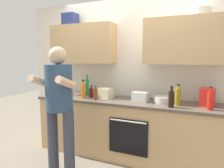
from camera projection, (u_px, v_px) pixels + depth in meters
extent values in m
plane|color=#756B5B|center=(124.00, 155.00, 3.20)|extent=(12.00, 12.00, 0.00)
cube|color=silver|center=(132.00, 75.00, 3.36)|extent=(4.00, 0.06, 2.50)
cube|color=tan|center=(83.00, 44.00, 3.45)|extent=(1.14, 0.32, 0.65)
cube|color=tan|center=(185.00, 41.00, 2.80)|extent=(1.14, 0.32, 0.65)
cylinder|color=silver|center=(200.00, 12.00, 2.68)|extent=(0.28, 0.28, 0.10)
cube|color=navy|center=(70.00, 20.00, 3.49)|extent=(0.24, 0.20, 0.20)
cube|color=tan|center=(124.00, 129.00, 3.14)|extent=(2.80, 0.60, 0.86)
cube|color=brown|center=(125.00, 101.00, 3.08)|extent=(2.84, 0.64, 0.04)
cube|color=black|center=(128.00, 137.00, 2.79)|extent=(0.56, 0.02, 0.50)
cylinder|color=silver|center=(128.00, 121.00, 2.74)|extent=(0.52, 0.02, 0.02)
cylinder|color=#383D4C|center=(53.00, 141.00, 2.68)|extent=(0.14, 0.14, 0.88)
cylinder|color=#383D4C|center=(69.00, 144.00, 2.58)|extent=(0.14, 0.14, 0.88)
cylinder|color=navy|center=(59.00, 88.00, 2.54)|extent=(0.34, 0.34, 0.58)
sphere|color=#D8AD8C|center=(58.00, 56.00, 2.49)|extent=(0.22, 0.22, 0.22)
cylinder|color=#D8AD8C|center=(39.00, 81.00, 2.50)|extent=(0.09, 0.31, 0.19)
cylinder|color=#D8AD8C|center=(66.00, 83.00, 2.34)|extent=(0.09, 0.31, 0.19)
cylinder|color=orange|center=(83.00, 91.00, 3.23)|extent=(0.08, 0.08, 0.21)
cylinder|color=orange|center=(83.00, 83.00, 3.21)|extent=(0.04, 0.04, 0.06)
cylinder|color=black|center=(83.00, 80.00, 3.21)|extent=(0.05, 0.05, 0.02)
cylinder|color=#198C33|center=(87.00, 87.00, 3.50)|extent=(0.05, 0.05, 0.27)
cylinder|color=#198C33|center=(87.00, 77.00, 3.48)|extent=(0.02, 0.02, 0.07)
cylinder|color=black|center=(87.00, 75.00, 3.47)|extent=(0.03, 0.03, 0.01)
cylinder|color=brown|center=(95.00, 94.00, 3.07)|extent=(0.05, 0.05, 0.17)
cylinder|color=brown|center=(95.00, 88.00, 3.06)|extent=(0.02, 0.02, 0.03)
cylinder|color=black|center=(95.00, 86.00, 3.05)|extent=(0.02, 0.02, 0.01)
cylinder|color=red|center=(210.00, 101.00, 2.48)|extent=(0.07, 0.07, 0.22)
cylinder|color=red|center=(211.00, 90.00, 2.46)|extent=(0.03, 0.03, 0.05)
cylinder|color=black|center=(211.00, 87.00, 2.46)|extent=(0.03, 0.03, 0.01)
cylinder|color=#471419|center=(91.00, 93.00, 3.28)|extent=(0.07, 0.07, 0.15)
cylinder|color=#471419|center=(91.00, 87.00, 3.26)|extent=(0.03, 0.03, 0.04)
cylinder|color=black|center=(91.00, 86.00, 3.26)|extent=(0.03, 0.03, 0.01)
cylinder|color=black|center=(171.00, 99.00, 2.61)|extent=(0.07, 0.07, 0.21)
cylinder|color=black|center=(172.00, 89.00, 2.59)|extent=(0.03, 0.03, 0.06)
cylinder|color=black|center=(172.00, 86.00, 2.59)|extent=(0.04, 0.04, 0.02)
cylinder|color=olive|center=(178.00, 97.00, 2.72)|extent=(0.08, 0.08, 0.23)
cylinder|color=olive|center=(178.00, 87.00, 2.70)|extent=(0.04, 0.04, 0.04)
cylinder|color=black|center=(179.00, 85.00, 2.70)|extent=(0.04, 0.04, 0.02)
cylinder|color=silver|center=(61.00, 87.00, 3.60)|extent=(0.07, 0.07, 0.26)
cylinder|color=silver|center=(61.00, 78.00, 3.58)|extent=(0.03, 0.03, 0.05)
cylinder|color=black|center=(61.00, 76.00, 3.57)|extent=(0.03, 0.03, 0.01)
cylinder|color=slate|center=(69.00, 92.00, 3.50)|extent=(0.08, 0.08, 0.09)
cylinder|color=white|center=(64.00, 90.00, 3.72)|extent=(0.09, 0.09, 0.11)
cylinder|color=silver|center=(163.00, 99.00, 2.92)|extent=(0.27, 0.27, 0.08)
cube|color=red|center=(207.00, 97.00, 2.69)|extent=(0.21, 0.22, 0.24)
cube|color=beige|center=(106.00, 93.00, 3.23)|extent=(0.25, 0.20, 0.16)
cube|color=silver|center=(140.00, 96.00, 2.99)|extent=(0.24, 0.20, 0.14)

